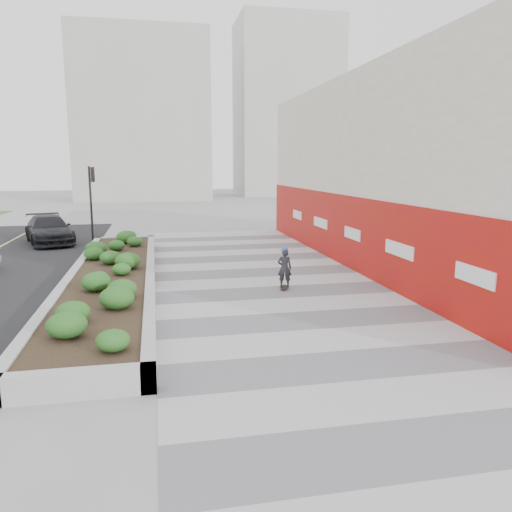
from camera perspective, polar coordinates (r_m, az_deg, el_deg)
The scene contains 10 objects.
ground at distance 12.37m, azimuth 7.84°, elevation -9.82°, with size 160.00×160.00×0.00m, color gray.
walkway at distance 15.08m, azimuth 4.06°, elevation -6.00°, with size 8.00×36.00×0.01m, color #A8A8AD.
building at distance 22.70m, azimuth 17.41°, elevation 9.20°, with size 6.04×24.08×8.00m.
planter at distance 18.40m, azimuth -16.18°, elevation -2.07°, with size 3.00×18.00×0.90m.
traffic_signal_near at distance 28.66m, azimuth -18.26°, elevation 6.85°, with size 0.33×0.28×4.20m.
distant_bldg_north_l at distance 66.19m, azimuth -12.86°, elevation 15.07°, with size 16.00×12.00×20.00m, color #ADAAA3.
distant_bldg_north_r at distance 73.83m, azimuth 3.53°, elevation 16.34°, with size 14.00×10.00×24.00m, color #ADAAA3.
manhole_cover at distance 15.22m, azimuth 5.89°, elevation -5.89°, with size 0.44×0.44×0.01m, color #595654.
skateboarder at distance 17.22m, azimuth 3.28°, elevation -1.36°, with size 0.55×0.74×1.49m.
car_dark at distance 29.74m, azimuth -22.59°, elevation 2.82°, with size 2.13×5.24×1.52m, color black.
Camera 1 is at (-3.93, -10.93, 4.24)m, focal length 35.00 mm.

